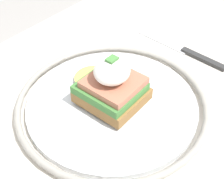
% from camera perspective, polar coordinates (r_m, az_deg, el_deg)
% --- Properties ---
extents(dining_table, '(0.90, 0.64, 0.76)m').
position_cam_1_polar(dining_table, '(0.58, 4.89, -14.45)').
color(dining_table, beige).
rests_on(dining_table, ground_plane).
extents(plate, '(0.29, 0.29, 0.02)m').
position_cam_1_polar(plate, '(0.47, 0.00, -2.46)').
color(plate, silver).
rests_on(plate, dining_table).
extents(sandwich, '(0.09, 0.13, 0.08)m').
position_cam_1_polar(sandwich, '(0.45, -0.14, 0.74)').
color(sandwich, olive).
rests_on(sandwich, plate).
extents(knife, '(0.03, 0.20, 0.01)m').
position_cam_1_polar(knife, '(0.60, 13.19, 6.90)').
color(knife, '#2D2D2D').
rests_on(knife, dining_table).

